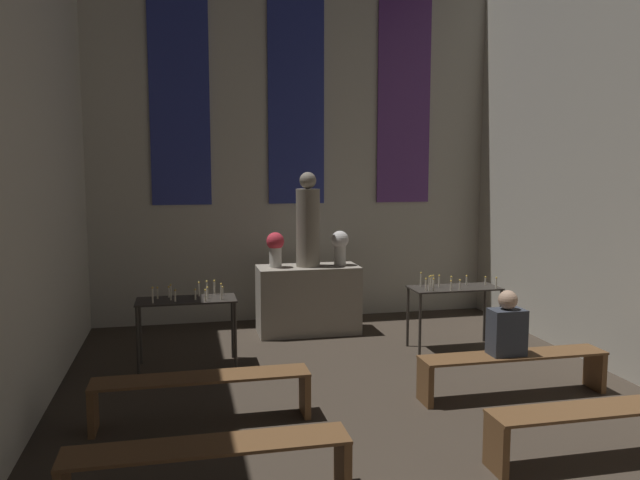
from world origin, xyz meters
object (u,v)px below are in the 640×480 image
object	(u,v)px
flower_vase_right	(340,245)
statue	(308,223)
candle_rack_right	(454,295)
pew_third_left	(209,460)
person_seated	(507,327)
pew_third_right	(606,421)
flower_vase_left	(275,247)
pew_back_right	(513,365)
candle_rack_left	(187,308)
pew_back_left	(202,388)
altar	(308,300)

from	to	relation	value
flower_vase_right	statue	bearing A→B (deg)	-180.00
candle_rack_right	pew_third_left	bearing A→B (deg)	-135.89
person_seated	pew_third_right	bearing A→B (deg)	-86.60
flower_vase_left	candle_rack_right	bearing A→B (deg)	-28.62
flower_vase_right	pew_back_right	size ratio (longest dim) A/B	0.25
candle_rack_left	pew_back_left	size ratio (longest dim) A/B	0.58
flower_vase_right	pew_back_right	world-z (taller)	flower_vase_right
pew_back_right	person_seated	xyz separation A→B (m)	(-0.09, 0.00, 0.42)
candle_rack_left	pew_third_right	bearing A→B (deg)	-44.11
statue	pew_back_left	size ratio (longest dim) A/B	0.67
statue	flower_vase_left	bearing A→B (deg)	180.00
statue	pew_third_left	size ratio (longest dim) A/B	0.67
statue	flower_vase_right	distance (m)	0.57
flower_vase_left	statue	bearing A→B (deg)	-0.00
candle_rack_left	pew_third_right	xyz separation A→B (m)	(3.32, -3.22, -0.38)
candle_rack_left	pew_back_right	distance (m)	3.77
flower_vase_right	candle_rack_left	world-z (taller)	flower_vase_right
altar	flower_vase_right	distance (m)	0.91
altar	flower_vase_left	size ratio (longest dim) A/B	2.90
pew_third_left	candle_rack_right	bearing A→B (deg)	44.11
altar	statue	bearing A→B (deg)	-90.00
candle_rack_right	pew_back_left	bearing A→B (deg)	-152.28
pew_back_right	flower_vase_left	bearing A→B (deg)	125.21
altar	pew_third_left	xyz separation A→B (m)	(-1.60, -4.41, -0.15)
pew_third_left	person_seated	size ratio (longest dim) A/B	2.97
flower_vase_right	pew_back_right	bearing A→B (deg)	-68.98
altar	candle_rack_right	bearing A→B (deg)	-34.83
altar	statue	size ratio (longest dim) A/B	1.08
pew_third_left	altar	bearing A→B (deg)	70.05
pew_third_right	person_seated	bearing A→B (deg)	93.40
person_seated	candle_rack_right	bearing A→B (deg)	83.35
flower_vase_right	candle_rack_right	world-z (taller)	flower_vase_right
candle_rack_right	altar	bearing A→B (deg)	145.17
flower_vase_right	person_seated	bearing A→B (deg)	-70.48
pew_third_left	flower_vase_right	bearing A→B (deg)	64.82
pew_third_right	person_seated	xyz separation A→B (m)	(-0.09, 1.47, 0.42)
statue	pew_back_left	xyz separation A→B (m)	(-1.60, -2.94, -1.26)
candle_rack_right	pew_back_left	size ratio (longest dim) A/B	0.58
statue	pew_back_left	world-z (taller)	statue
pew_third_right	pew_back_right	xyz separation A→B (m)	(0.00, 1.47, 0.00)
altar	person_seated	xyz separation A→B (m)	(1.51, -2.94, 0.26)
flower_vase_right	pew_back_right	distance (m)	3.28
altar	pew_third_right	size ratio (longest dim) A/B	0.72
altar	candle_rack_right	xyz separation A→B (m)	(1.72, -1.19, 0.23)
pew_back_left	flower_vase_right	bearing A→B (deg)	54.79
pew_third_right	flower_vase_right	bearing A→B (deg)	104.36
pew_third_right	pew_back_right	world-z (taller)	same
pew_back_left	flower_vase_left	bearing A→B (deg)	68.98
flower_vase_left	person_seated	bearing A→B (deg)	-55.95
pew_third_right	flower_vase_left	bearing A→B (deg)	115.18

